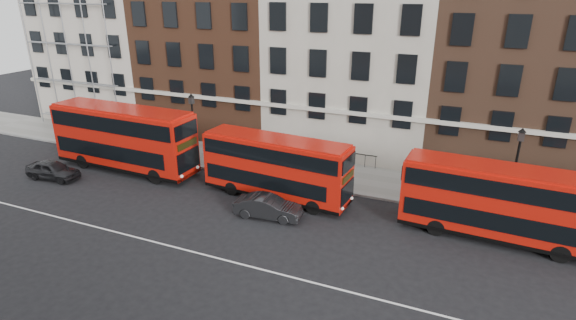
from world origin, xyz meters
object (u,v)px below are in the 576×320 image
at_px(car_rear, 53,170).
at_px(car_front, 268,207).
at_px(bus_a, 124,137).
at_px(bus_c, 497,201).
at_px(bus_b, 276,166).

relative_size(car_rear, car_front, 0.97).
bearing_deg(car_rear, bus_a, -50.45).
bearing_deg(car_rear, bus_c, -87.51).
relative_size(bus_a, bus_c, 1.15).
xyz_separation_m(bus_b, car_front, (0.71, -2.67, -1.53)).
bearing_deg(car_front, car_rear, 86.84).
bearing_deg(bus_a, bus_c, 1.77).
bearing_deg(bus_b, bus_a, -175.52).
height_order(bus_b, bus_c, bus_c).
relative_size(bus_c, car_front, 2.48).
relative_size(bus_b, bus_c, 0.99).
height_order(bus_c, car_rear, bus_c).
bearing_deg(bus_c, car_rear, -170.31).
height_order(bus_a, car_rear, bus_a).
bearing_deg(car_front, bus_b, 8.96).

